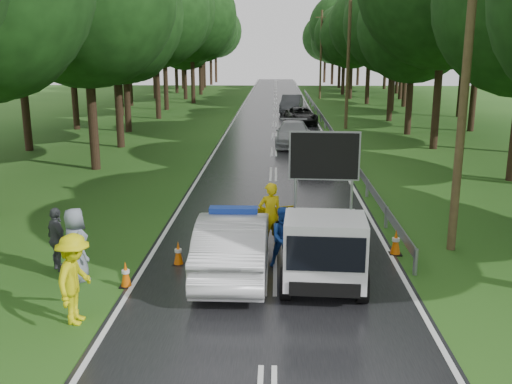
{
  "coord_description": "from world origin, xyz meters",
  "views": [
    {
      "loc": [
        0.12,
        -13.79,
        5.6
      ],
      "look_at": [
        -0.5,
        3.42,
        1.3
      ],
      "focal_mm": 40.0,
      "sensor_mm": 36.0,
      "label": 1
    }
  ],
  "objects_px": {
    "police_sedan": "(234,243)",
    "queue_car_second": "(293,134)",
    "queue_car_third": "(301,116)",
    "queue_car_first": "(319,150)",
    "civilian": "(284,237)",
    "officer": "(270,215)",
    "barrier": "(257,217)",
    "queue_car_fourth": "(292,104)",
    "work_truck": "(323,243)"
  },
  "relations": [
    {
      "from": "police_sedan",
      "to": "queue_car_fourth",
      "type": "xyz_separation_m",
      "value": [
        2.43,
        38.59,
        0.01
      ]
    },
    {
      "from": "civilian",
      "to": "queue_car_second",
      "type": "height_order",
      "value": "civilian"
    },
    {
      "from": "civilian",
      "to": "queue_car_fourth",
      "type": "bearing_deg",
      "value": 77.01
    },
    {
      "from": "barrier",
      "to": "queue_car_third",
      "type": "xyz_separation_m",
      "value": [
        2.46,
        28.15,
        -0.14
      ]
    },
    {
      "from": "police_sedan",
      "to": "barrier",
      "type": "distance_m",
      "value": 2.58
    },
    {
      "from": "queue_car_first",
      "to": "queue_car_fourth",
      "type": "distance_m",
      "value": 24.35
    },
    {
      "from": "queue_car_second",
      "to": "work_truck",
      "type": "bearing_deg",
      "value": -86.98
    },
    {
      "from": "barrier",
      "to": "officer",
      "type": "height_order",
      "value": "officer"
    },
    {
      "from": "officer",
      "to": "queue_car_third",
      "type": "bearing_deg",
      "value": -113.51
    },
    {
      "from": "civilian",
      "to": "queue_car_third",
      "type": "height_order",
      "value": "civilian"
    },
    {
      "from": "police_sedan",
      "to": "civilian",
      "type": "distance_m",
      "value": 1.41
    },
    {
      "from": "civilian",
      "to": "work_truck",
      "type": "bearing_deg",
      "value": -53.66
    },
    {
      "from": "queue_car_first",
      "to": "queue_car_fourth",
      "type": "relative_size",
      "value": 0.89
    },
    {
      "from": "police_sedan",
      "to": "work_truck",
      "type": "bearing_deg",
      "value": 172.2
    },
    {
      "from": "police_sedan",
      "to": "queue_car_first",
      "type": "relative_size",
      "value": 1.1
    },
    {
      "from": "police_sedan",
      "to": "barrier",
      "type": "bearing_deg",
      "value": -101.21
    },
    {
      "from": "work_truck",
      "to": "queue_car_third",
      "type": "xyz_separation_m",
      "value": [
        0.72,
        30.98,
        -0.32
      ]
    },
    {
      "from": "civilian",
      "to": "queue_car_first",
      "type": "relative_size",
      "value": 0.37
    },
    {
      "from": "queue_car_second",
      "to": "queue_car_fourth",
      "type": "height_order",
      "value": "queue_car_fourth"
    },
    {
      "from": "queue_car_first",
      "to": "civilian",
      "type": "bearing_deg",
      "value": -90.03
    },
    {
      "from": "barrier",
      "to": "queue_car_fourth",
      "type": "height_order",
      "value": "queue_car_fourth"
    },
    {
      "from": "work_truck",
      "to": "queue_car_first",
      "type": "height_order",
      "value": "work_truck"
    },
    {
      "from": "queue_car_first",
      "to": "police_sedan",
      "type": "bearing_deg",
      "value": -94.78
    },
    {
      "from": "police_sedan",
      "to": "officer",
      "type": "height_order",
      "value": "officer"
    },
    {
      "from": "police_sedan",
      "to": "civilian",
      "type": "xyz_separation_m",
      "value": [
        1.3,
        0.55,
        0.0
      ]
    },
    {
      "from": "work_truck",
      "to": "officer",
      "type": "distance_m",
      "value": 2.72
    },
    {
      "from": "civilian",
      "to": "queue_car_fourth",
      "type": "height_order",
      "value": "queue_car_fourth"
    },
    {
      "from": "queue_car_second",
      "to": "police_sedan",
      "type": "bearing_deg",
      "value": -93.3
    },
    {
      "from": "queue_car_second",
      "to": "queue_car_third",
      "type": "bearing_deg",
      "value": 87.55
    },
    {
      "from": "queue_car_second",
      "to": "queue_car_third",
      "type": "distance_m",
      "value": 10.45
    },
    {
      "from": "queue_car_fourth",
      "to": "barrier",
      "type": "bearing_deg",
      "value": -86.31
    },
    {
      "from": "police_sedan",
      "to": "barrier",
      "type": "relative_size",
      "value": 2.07
    },
    {
      "from": "police_sedan",
      "to": "barrier",
      "type": "height_order",
      "value": "police_sedan"
    },
    {
      "from": "officer",
      "to": "queue_car_third",
      "type": "height_order",
      "value": "officer"
    },
    {
      "from": "civilian",
      "to": "queue_car_first",
      "type": "distance_m",
      "value": 13.83
    },
    {
      "from": "civilian",
      "to": "queue_car_second",
      "type": "distance_m",
      "value": 19.72
    },
    {
      "from": "officer",
      "to": "queue_car_third",
      "type": "relative_size",
      "value": 0.42
    },
    {
      "from": "police_sedan",
      "to": "queue_car_fourth",
      "type": "bearing_deg",
      "value": -93.47
    },
    {
      "from": "officer",
      "to": "queue_car_fourth",
      "type": "relative_size",
      "value": 0.39
    },
    {
      "from": "officer",
      "to": "queue_car_second",
      "type": "height_order",
      "value": "officer"
    },
    {
      "from": "queue_car_second",
      "to": "queue_car_first",
      "type": "bearing_deg",
      "value": -77.07
    },
    {
      "from": "queue_car_third",
      "to": "officer",
      "type": "bearing_deg",
      "value": -100.61
    },
    {
      "from": "police_sedan",
      "to": "queue_car_second",
      "type": "distance_m",
      "value": 20.36
    },
    {
      "from": "officer",
      "to": "queue_car_second",
      "type": "distance_m",
      "value": 18.25
    },
    {
      "from": "police_sedan",
      "to": "queue_car_first",
      "type": "bearing_deg",
      "value": -102.39
    },
    {
      "from": "barrier",
      "to": "work_truck",
      "type": "bearing_deg",
      "value": -78.09
    },
    {
      "from": "barrier",
      "to": "officer",
      "type": "distance_m",
      "value": 0.65
    },
    {
      "from": "work_truck",
      "to": "civilian",
      "type": "height_order",
      "value": "work_truck"
    },
    {
      "from": "barrier",
      "to": "queue_car_second",
      "type": "height_order",
      "value": "queue_car_second"
    },
    {
      "from": "work_truck",
      "to": "officer",
      "type": "height_order",
      "value": "work_truck"
    }
  ]
}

